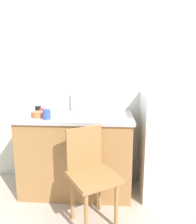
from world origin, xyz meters
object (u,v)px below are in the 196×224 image
object	(u,v)px
chair	(90,171)
cup_black	(38,110)
refrigerator	(166,145)
dish_tray	(94,113)
terracotta_bowl	(38,114)
cup_blue	(47,114)
cup_red	(43,111)

from	to	relation	value
chair	cup_black	distance (m)	1.01
refrigerator	cup_black	bearing A→B (deg)	177.22
dish_tray	terracotta_bowl	distance (m)	0.61
dish_tray	cup_black	bearing A→B (deg)	172.56
chair	cup_black	xyz separation A→B (m)	(-0.67, 0.60, 0.45)
refrigerator	chair	xyz separation A→B (m)	(-0.81, -0.53, -0.08)
refrigerator	dish_tray	size ratio (longest dim) A/B	4.13
chair	cup_blue	size ratio (longest dim) A/B	8.60
cup_black	refrigerator	bearing A→B (deg)	-2.78
chair	dish_tray	distance (m)	0.68
cup_red	cup_blue	bearing A→B (deg)	-63.60
terracotta_bowl	dish_tray	bearing A→B (deg)	11.04
dish_tray	cup_red	bearing A→B (deg)	177.96
terracotta_bowl	chair	bearing A→B (deg)	-33.39
terracotta_bowl	cup_black	world-z (taller)	cup_black
cup_blue	cup_black	distance (m)	0.35
cup_blue	cup_black	xyz separation A→B (m)	(-0.19, 0.29, -0.01)
cup_red	dish_tray	bearing A→B (deg)	-2.04
chair	terracotta_bowl	world-z (taller)	terracotta_bowl
refrigerator	cup_blue	bearing A→B (deg)	-170.33
cup_red	cup_black	world-z (taller)	cup_black
dish_tray	cup_blue	xyz separation A→B (m)	(-0.47, -0.20, 0.03)
dish_tray	terracotta_bowl	world-z (taller)	terracotta_bowl
refrigerator	chair	world-z (taller)	refrigerator
refrigerator	chair	bearing A→B (deg)	-146.66
chair	cup_red	world-z (taller)	cup_red
dish_tray	cup_red	world-z (taller)	cup_red
cup_blue	refrigerator	bearing A→B (deg)	9.67
chair	cup_blue	world-z (taller)	cup_blue
dish_tray	cup_blue	distance (m)	0.51
terracotta_bowl	cup_blue	world-z (taller)	cup_blue
refrigerator	cup_blue	size ratio (longest dim) A/B	11.18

